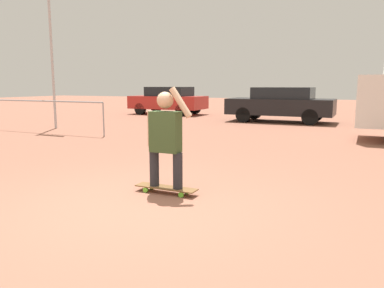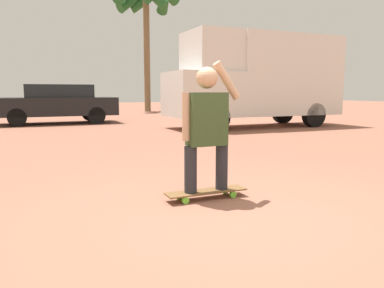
{
  "view_description": "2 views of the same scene",
  "coord_description": "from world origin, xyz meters",
  "px_view_note": "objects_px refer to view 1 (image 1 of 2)",
  "views": [
    {
      "loc": [
        2.64,
        -3.97,
        1.58
      ],
      "look_at": [
        0.07,
        1.49,
        0.63
      ],
      "focal_mm": 35.0,
      "sensor_mm": 36.0,
      "label": 1
    },
    {
      "loc": [
        -1.79,
        -3.05,
        1.21
      ],
      "look_at": [
        0.24,
        1.6,
        0.51
      ],
      "focal_mm": 35.0,
      "sensor_mm": 36.0,
      "label": 2
    }
  ],
  "objects_px": {
    "parked_car_black": "(281,104)",
    "flagpole": "(53,36)",
    "skateboard": "(166,188)",
    "parked_car_red": "(168,100)",
    "person_skateboarder": "(165,134)"
  },
  "relations": [
    {
      "from": "parked_car_red",
      "to": "flagpole",
      "type": "height_order",
      "value": "flagpole"
    },
    {
      "from": "person_skateboarder",
      "to": "flagpole",
      "type": "bearing_deg",
      "value": 143.76
    },
    {
      "from": "skateboard",
      "to": "parked_car_red",
      "type": "relative_size",
      "value": 0.24
    },
    {
      "from": "skateboard",
      "to": "parked_car_red",
      "type": "distance_m",
      "value": 15.17
    },
    {
      "from": "skateboard",
      "to": "parked_car_black",
      "type": "xyz_separation_m",
      "value": [
        -0.79,
        11.57,
        0.71
      ]
    },
    {
      "from": "parked_car_black",
      "to": "flagpole",
      "type": "relative_size",
      "value": 0.79
    },
    {
      "from": "parked_car_black",
      "to": "person_skateboarder",
      "type": "bearing_deg",
      "value": -86.11
    },
    {
      "from": "skateboard",
      "to": "flagpole",
      "type": "xyz_separation_m",
      "value": [
        -7.67,
        5.62,
        3.23
      ]
    },
    {
      "from": "flagpole",
      "to": "person_skateboarder",
      "type": "bearing_deg",
      "value": -36.24
    },
    {
      "from": "flagpole",
      "to": "parked_car_black",
      "type": "bearing_deg",
      "value": 40.84
    },
    {
      "from": "skateboard",
      "to": "person_skateboarder",
      "type": "height_order",
      "value": "person_skateboarder"
    },
    {
      "from": "person_skateboarder",
      "to": "parked_car_black",
      "type": "xyz_separation_m",
      "value": [
        -0.79,
        11.57,
        -0.09
      ]
    },
    {
      "from": "flagpole",
      "to": "skateboard",
      "type": "bearing_deg",
      "value": -36.24
    },
    {
      "from": "parked_car_red",
      "to": "flagpole",
      "type": "bearing_deg",
      "value": -93.05
    },
    {
      "from": "parked_car_red",
      "to": "flagpole",
      "type": "xyz_separation_m",
      "value": [
        -0.41,
        -7.68,
        2.53
      ]
    }
  ]
}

